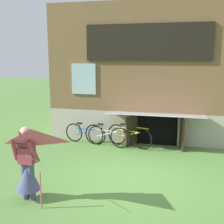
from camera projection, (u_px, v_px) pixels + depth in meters
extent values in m
plane|color=#56843D|center=(130.00, 177.00, 7.46)|extent=(60.00, 60.00, 0.00)
cube|color=#ADA393|center=(152.00, 116.00, 12.32)|extent=(7.25, 4.44, 1.14)
cube|color=brown|center=(153.00, 57.00, 11.85)|extent=(7.25, 4.44, 3.79)
cube|color=black|center=(147.00, 42.00, 9.60)|extent=(4.23, 0.08, 1.22)
cube|color=#9EB7C6|center=(147.00, 42.00, 9.62)|extent=(4.07, 0.04, 1.10)
cube|color=#9EB7C6|center=(84.00, 79.00, 10.38)|extent=(0.90, 0.06, 1.10)
cube|color=black|center=(157.00, 130.00, 10.11)|extent=(1.40, 0.03, 1.05)
cube|color=#3D2B1E|center=(132.00, 131.00, 10.03)|extent=(0.35, 0.66, 1.05)
cube|color=#3D2B1E|center=(182.00, 134.00, 9.64)|extent=(0.17, 0.70, 1.05)
cube|color=#B2B2B7|center=(156.00, 115.00, 9.47)|extent=(3.20, 1.09, 0.18)
cylinder|color=#474C75|center=(25.00, 181.00, 6.28)|extent=(0.14, 0.14, 0.83)
cylinder|color=#474C75|center=(32.00, 182.00, 6.24)|extent=(0.14, 0.14, 0.83)
cone|color=#474C75|center=(28.00, 176.00, 6.23)|extent=(0.52, 0.52, 0.62)
cube|color=#993847|center=(26.00, 150.00, 6.12)|extent=(0.34, 0.20, 0.59)
cylinder|color=#993847|center=(15.00, 150.00, 6.07)|extent=(0.17, 0.33, 0.54)
cylinder|color=#993847|center=(33.00, 151.00, 5.97)|extent=(0.17, 0.33, 0.54)
cube|color=maroon|center=(24.00, 140.00, 6.02)|extent=(0.20, 0.08, 0.36)
sphere|color=#D8AD8E|center=(25.00, 132.00, 6.04)|extent=(0.22, 0.22, 0.22)
pyramid|color=#E54C7F|center=(32.00, 152.00, 5.40)|extent=(1.20, 1.07, 0.57)
cylinder|color=beige|center=(36.00, 160.00, 5.82)|extent=(0.01, 0.72, 0.48)
cylinder|color=#E54C7F|center=(41.00, 190.00, 5.87)|extent=(0.03, 0.03, 0.80)
torus|color=black|center=(142.00, 139.00, 9.63)|extent=(0.71, 0.28, 0.73)
torus|color=black|center=(117.00, 134.00, 10.16)|extent=(0.71, 0.28, 0.73)
cylinder|color=gold|center=(129.00, 131.00, 9.86)|extent=(0.72, 0.28, 0.04)
cylinder|color=gold|center=(129.00, 135.00, 9.88)|extent=(0.78, 0.30, 0.30)
cylinder|color=gold|center=(123.00, 130.00, 9.99)|extent=(0.04, 0.04, 0.41)
cube|color=black|center=(123.00, 124.00, 9.95)|extent=(0.20, 0.08, 0.05)
cylinder|color=gold|center=(142.00, 128.00, 9.56)|extent=(0.42, 0.17, 0.03)
torus|color=black|center=(120.00, 138.00, 9.76)|extent=(0.72, 0.19, 0.73)
torus|color=black|center=(94.00, 134.00, 10.17)|extent=(0.72, 0.19, 0.73)
cylinder|color=#ADAFB5|center=(107.00, 131.00, 9.93)|extent=(0.73, 0.18, 0.04)
cylinder|color=#ADAFB5|center=(107.00, 134.00, 9.95)|extent=(0.80, 0.20, 0.29)
cylinder|color=#ADAFB5|center=(101.00, 130.00, 10.03)|extent=(0.04, 0.04, 0.41)
cube|color=black|center=(100.00, 124.00, 9.99)|extent=(0.20, 0.08, 0.05)
cylinder|color=#ADAFB5|center=(120.00, 127.00, 9.69)|extent=(0.44, 0.12, 0.03)
torus|color=black|center=(97.00, 135.00, 10.15)|extent=(0.68, 0.16, 0.68)
torus|color=black|center=(74.00, 132.00, 10.51)|extent=(0.68, 0.16, 0.68)
cylinder|color=#284CB2|center=(85.00, 129.00, 10.30)|extent=(0.69, 0.15, 0.04)
cylinder|color=#284CB2|center=(85.00, 132.00, 10.32)|extent=(0.75, 0.16, 0.28)
cylinder|color=#284CB2|center=(80.00, 128.00, 10.39)|extent=(0.04, 0.04, 0.38)
cube|color=black|center=(79.00, 123.00, 10.35)|extent=(0.20, 0.08, 0.05)
cylinder|color=#284CB2|center=(97.00, 126.00, 10.09)|extent=(0.44, 0.10, 0.03)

